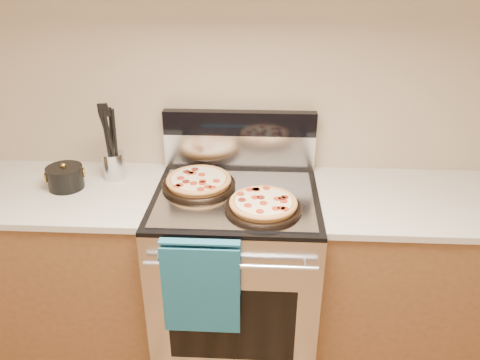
{
  "coord_description": "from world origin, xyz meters",
  "views": [
    {
      "loc": [
        0.12,
        -0.24,
        1.94
      ],
      "look_at": [
        0.02,
        1.55,
        1.05
      ],
      "focal_mm": 35.0,
      "sensor_mm": 36.0,
      "label": 1
    }
  ],
  "objects_px": {
    "pepperoni_pizza_back": "(199,182)",
    "pepperoni_pizza_front": "(263,204)",
    "saucepan": "(66,178)",
    "range_body": "(236,277)",
    "utensil_crock": "(114,165)"
  },
  "relations": [
    {
      "from": "pepperoni_pizza_back",
      "to": "saucepan",
      "type": "bearing_deg",
      "value": -178.21
    },
    {
      "from": "saucepan",
      "to": "range_body",
      "type": "bearing_deg",
      "value": -3.55
    },
    {
      "from": "pepperoni_pizza_back",
      "to": "pepperoni_pizza_front",
      "type": "relative_size",
      "value": 1.04
    },
    {
      "from": "pepperoni_pizza_front",
      "to": "utensil_crock",
      "type": "xyz_separation_m",
      "value": [
        -0.74,
        0.3,
        0.03
      ]
    },
    {
      "from": "saucepan",
      "to": "pepperoni_pizza_back",
      "type": "bearing_deg",
      "value": 1.79
    },
    {
      "from": "range_body",
      "to": "pepperoni_pizza_front",
      "type": "relative_size",
      "value": 2.75
    },
    {
      "from": "range_body",
      "to": "pepperoni_pizza_front",
      "type": "bearing_deg",
      "value": -45.81
    },
    {
      "from": "pepperoni_pizza_front",
      "to": "utensil_crock",
      "type": "bearing_deg",
      "value": 157.82
    },
    {
      "from": "pepperoni_pizza_front",
      "to": "saucepan",
      "type": "height_order",
      "value": "saucepan"
    },
    {
      "from": "range_body",
      "to": "pepperoni_pizza_front",
      "type": "height_order",
      "value": "pepperoni_pizza_front"
    },
    {
      "from": "range_body",
      "to": "pepperoni_pizza_back",
      "type": "height_order",
      "value": "pepperoni_pizza_back"
    },
    {
      "from": "utensil_crock",
      "to": "saucepan",
      "type": "height_order",
      "value": "utensil_crock"
    },
    {
      "from": "pepperoni_pizza_back",
      "to": "pepperoni_pizza_front",
      "type": "height_order",
      "value": "pepperoni_pizza_back"
    },
    {
      "from": "pepperoni_pizza_front",
      "to": "saucepan",
      "type": "bearing_deg",
      "value": 169.11
    },
    {
      "from": "pepperoni_pizza_back",
      "to": "pepperoni_pizza_front",
      "type": "bearing_deg",
      "value": -33.14
    }
  ]
}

